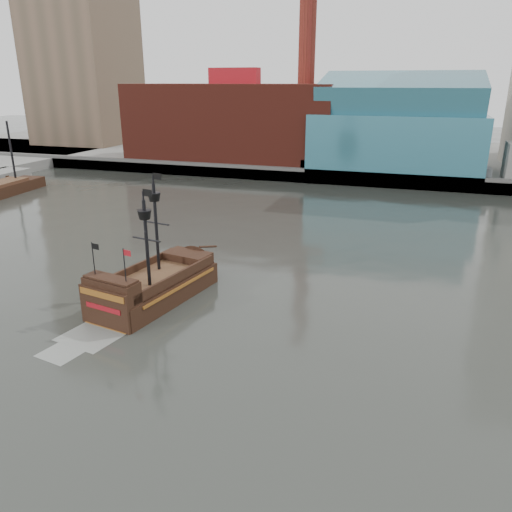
% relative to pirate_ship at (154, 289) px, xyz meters
% --- Properties ---
extents(ground, '(400.00, 400.00, 0.00)m').
position_rel_pirate_ship_xyz_m(ground, '(5.24, -7.90, -1.02)').
color(ground, '#2A2C27').
rests_on(ground, ground).
extents(promenade_far, '(220.00, 60.00, 2.00)m').
position_rel_pirate_ship_xyz_m(promenade_far, '(5.24, 84.10, -0.02)').
color(promenade_far, slate).
rests_on(promenade_far, ground).
extents(seawall, '(220.00, 1.00, 2.60)m').
position_rel_pirate_ship_xyz_m(seawall, '(5.24, 54.60, 0.28)').
color(seawall, '#4C4C49').
rests_on(seawall, ground).
extents(skyline, '(149.00, 45.00, 62.00)m').
position_rel_pirate_ship_xyz_m(skyline, '(10.44, 76.66, 23.53)').
color(skyline, brown).
rests_on(skyline, promenade_far).
extents(pirate_ship, '(7.06, 15.58, 11.24)m').
position_rel_pirate_ship_xyz_m(pirate_ship, '(0.00, 0.00, 0.00)').
color(pirate_ship, black).
rests_on(pirate_ship, ground).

